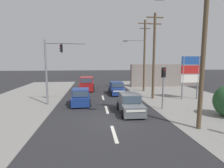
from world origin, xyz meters
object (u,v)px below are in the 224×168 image
(hatchback_kerbside_parked, at_px, (117,88))
(traffic_signal_mast, at_px, (52,64))
(utility_pole_background_right, at_px, (143,54))
(shopping_plaza_sign, at_px, (191,72))
(hatchback_oncoming_near, at_px, (81,97))
(utility_pole_foreground_right, at_px, (202,33))
(pedestal_signal_right_kerb, at_px, (163,81))
(suv_oncoming_mid, at_px, (87,84))
(hatchback_receding_far, at_px, (130,104))
(utility_pole_midground_right, at_px, (154,55))

(hatchback_kerbside_parked, bearing_deg, traffic_signal_mast, -145.64)
(utility_pole_background_right, xyz_separation_m, traffic_signal_mast, (-10.54, -6.32, -1.25))
(shopping_plaza_sign, distance_m, hatchback_kerbside_parked, 8.64)
(hatchback_oncoming_near, bearing_deg, utility_pole_foreground_right, -43.56)
(hatchback_oncoming_near, bearing_deg, utility_pole_background_right, 39.79)
(traffic_signal_mast, bearing_deg, utility_pole_background_right, 30.94)
(utility_pole_background_right, relative_size, traffic_signal_mast, 1.57)
(utility_pole_foreground_right, bearing_deg, traffic_signal_mast, 143.68)
(hatchback_oncoming_near, bearing_deg, shopping_plaza_sign, 4.67)
(pedestal_signal_right_kerb, distance_m, suv_oncoming_mid, 12.86)
(traffic_signal_mast, bearing_deg, suv_oncoming_mid, 70.09)
(utility_pole_background_right, bearing_deg, pedestal_signal_right_kerb, -96.11)
(traffic_signal_mast, height_order, hatchback_oncoming_near, traffic_signal_mast)
(hatchback_receding_far, bearing_deg, shopping_plaza_sign, 29.15)
(traffic_signal_mast, xyz_separation_m, pedestal_signal_right_kerb, (9.55, -2.87, -1.42))
(suv_oncoming_mid, bearing_deg, shopping_plaza_sign, -33.73)
(hatchback_receding_far, bearing_deg, utility_pole_foreground_right, -48.89)
(pedestal_signal_right_kerb, xyz_separation_m, hatchback_kerbside_parked, (-2.88, 7.44, -1.71))
(suv_oncoming_mid, relative_size, hatchback_oncoming_near, 1.24)
(traffic_signal_mast, distance_m, shopping_plaza_sign, 14.05)
(utility_pole_midground_right, height_order, shopping_plaza_sign, utility_pole_midground_right)
(utility_pole_background_right, xyz_separation_m, hatchback_receding_far, (-3.93, -9.83, -4.38))
(utility_pole_midground_right, relative_size, hatchback_kerbside_parked, 2.47)
(utility_pole_midground_right, distance_m, traffic_signal_mast, 10.40)
(traffic_signal_mast, height_order, hatchback_kerbside_parked, traffic_signal_mast)
(pedestal_signal_right_kerb, bearing_deg, suv_oncoming_mid, 121.35)
(suv_oncoming_mid, height_order, hatchback_oncoming_near, suv_oncoming_mid)
(utility_pole_midground_right, relative_size, hatchback_oncoming_near, 2.45)
(utility_pole_foreground_right, xyz_separation_m, suv_oncoming_mid, (-6.96, 15.29, -4.74))
(utility_pole_midground_right, height_order, suv_oncoming_mid, utility_pole_midground_right)
(shopping_plaza_sign, distance_m, hatchback_oncoming_near, 11.70)
(shopping_plaza_sign, bearing_deg, suv_oncoming_mid, 146.27)
(utility_pole_midground_right, distance_m, hatchback_receding_far, 7.40)
(shopping_plaza_sign, relative_size, hatchback_receding_far, 1.26)
(utility_pole_midground_right, xyz_separation_m, suv_oncoming_mid, (-7.34, 6.54, -3.87))
(pedestal_signal_right_kerb, relative_size, hatchback_kerbside_parked, 0.97)
(utility_pole_midground_right, height_order, utility_pole_background_right, utility_pole_background_right)
(traffic_signal_mast, relative_size, hatchback_kerbside_parked, 1.64)
(hatchback_kerbside_parked, distance_m, suv_oncoming_mid, 5.12)
(utility_pole_foreground_right, relative_size, hatchback_receding_far, 2.88)
(hatchback_kerbside_parked, bearing_deg, utility_pole_background_right, 24.42)
(utility_pole_foreground_right, xyz_separation_m, shopping_plaza_sign, (4.14, 7.87, -2.64))
(utility_pole_background_right, bearing_deg, traffic_signal_mast, -149.06)
(pedestal_signal_right_kerb, bearing_deg, utility_pole_midground_right, 80.93)
(traffic_signal_mast, relative_size, pedestal_signal_right_kerb, 1.69)
(utility_pole_background_right, bearing_deg, hatchback_oncoming_near, -140.21)
(utility_pole_background_right, height_order, traffic_signal_mast, utility_pole_background_right)
(utility_pole_foreground_right, distance_m, shopping_plaza_sign, 9.28)
(utility_pole_midground_right, distance_m, hatchback_oncoming_near, 8.87)
(utility_pole_midground_right, distance_m, shopping_plaza_sign, 4.25)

